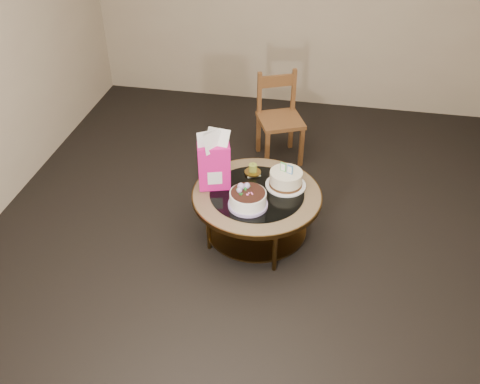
% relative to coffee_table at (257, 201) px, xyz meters
% --- Properties ---
extents(ground, '(5.00, 5.00, 0.00)m').
position_rel_coffee_table_xyz_m(ground, '(-0.00, 0.00, -0.38)').
color(ground, black).
rests_on(ground, ground).
extents(room_walls, '(4.52, 5.02, 2.61)m').
position_rel_coffee_table_xyz_m(room_walls, '(-0.00, 0.00, 1.16)').
color(room_walls, tan).
rests_on(room_walls, ground).
extents(coffee_table, '(1.02, 1.02, 0.46)m').
position_rel_coffee_table_xyz_m(coffee_table, '(0.00, 0.00, 0.00)').
color(coffee_table, '#523717').
rests_on(coffee_table, ground).
extents(decorated_cake, '(0.30, 0.30, 0.17)m').
position_rel_coffee_table_xyz_m(decorated_cake, '(-0.04, -0.18, 0.14)').
color(decorated_cake, '#A48DC7').
rests_on(decorated_cake, coffee_table).
extents(cream_cake, '(0.32, 0.32, 0.20)m').
position_rel_coffee_table_xyz_m(cream_cake, '(0.21, 0.13, 0.14)').
color(cream_cake, white).
rests_on(cream_cake, coffee_table).
extents(gift_bag, '(0.27, 0.23, 0.49)m').
position_rel_coffee_table_xyz_m(gift_bag, '(-0.34, 0.02, 0.32)').
color(gift_bag, '#EE167E').
rests_on(gift_bag, coffee_table).
extents(pillar_candle, '(0.15, 0.15, 0.10)m').
position_rel_coffee_table_xyz_m(pillar_candle, '(-0.08, 0.25, 0.11)').
color(pillar_candle, '#E8D35F').
rests_on(pillar_candle, coffee_table).
extents(dining_chair, '(0.52, 0.52, 0.86)m').
position_rel_coffee_table_xyz_m(dining_chair, '(0.01, 1.26, 0.06)').
color(dining_chair, brown).
rests_on(dining_chair, ground).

